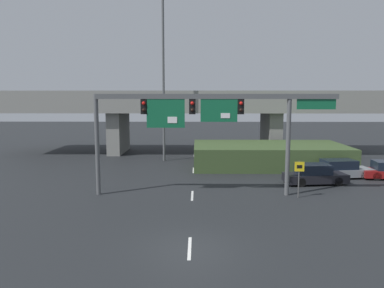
# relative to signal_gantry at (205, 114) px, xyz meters

# --- Properties ---
(ground_plane) EXTENTS (160.00, 160.00, 0.00)m
(ground_plane) POSITION_rel_signal_gantry_xyz_m (-0.83, -8.52, -5.21)
(ground_plane) COLOR black
(lane_markings) EXTENTS (0.14, 27.47, 0.01)m
(lane_markings) POSITION_rel_signal_gantry_xyz_m (-0.83, 3.99, -5.21)
(lane_markings) COLOR silver
(lane_markings) RESTS_ON ground
(signal_gantry) EXTENTS (15.29, 0.44, 6.47)m
(signal_gantry) POSITION_rel_signal_gantry_xyz_m (0.00, 0.00, 0.00)
(signal_gantry) COLOR #515456
(signal_gantry) RESTS_ON ground
(speed_limit_sign) EXTENTS (0.60, 0.11, 2.34)m
(speed_limit_sign) POSITION_rel_signal_gantry_xyz_m (5.83, -0.61, -3.69)
(speed_limit_sign) COLOR #4C4C4C
(speed_limit_sign) RESTS_ON ground
(highway_light_pole_near) EXTENTS (0.70, 0.36, 17.88)m
(highway_light_pole_near) POSITION_rel_signal_gantry_xyz_m (-3.79, 12.98, 4.11)
(highway_light_pole_near) COLOR #515456
(highway_light_pole_near) RESTS_ON ground
(overpass_bridge) EXTENTS (40.57, 7.62, 6.92)m
(overpass_bridge) POSITION_rel_signal_gantry_xyz_m (-0.83, 18.57, -0.32)
(overpass_bridge) COLOR gray
(overpass_bridge) RESTS_ON ground
(grass_embankment) EXTENTS (13.61, 7.44, 1.98)m
(grass_embankment) POSITION_rel_signal_gantry_xyz_m (6.02, 10.35, -4.22)
(grass_embankment) COLOR #384C28
(grass_embankment) RESTS_ON ground
(parked_sedan_near_right) EXTENTS (4.57, 2.27, 1.46)m
(parked_sedan_near_right) POSITION_rel_signal_gantry_xyz_m (7.99, 3.19, -4.54)
(parked_sedan_near_right) COLOR black
(parked_sedan_near_right) RESTS_ON ground
(parked_sedan_mid_right) EXTENTS (4.90, 2.48, 1.42)m
(parked_sedan_mid_right) POSITION_rel_signal_gantry_xyz_m (10.66, 5.35, -4.56)
(parked_sedan_mid_right) COLOR gray
(parked_sedan_mid_right) RESTS_ON ground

